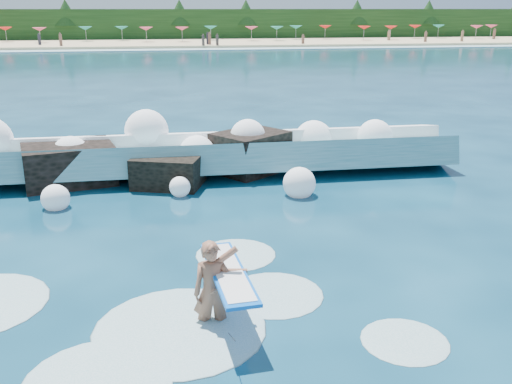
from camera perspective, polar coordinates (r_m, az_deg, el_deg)
ground at (r=11.31m, az=-5.96°, el=-9.27°), size 200.00×200.00×0.00m
beach at (r=88.20m, az=-9.24°, el=14.48°), size 140.00×20.00×0.40m
wet_band at (r=77.23m, az=-9.16°, el=13.91°), size 140.00×5.00×0.08m
treeline at (r=98.10m, az=-9.35°, el=16.15°), size 140.00×4.00×5.00m
breaking_wave at (r=18.66m, az=-8.90°, el=3.46°), size 18.67×2.88×1.61m
rock_cluster at (r=18.19m, az=-9.99°, el=2.78°), size 8.61×3.59×1.53m
surfer_with_board at (r=9.76m, az=-4.02°, el=-9.50°), size 1.00×2.96×1.80m
wave_spray at (r=18.44m, az=-10.42°, el=4.57°), size 14.94×4.68×2.14m
surf_foam at (r=10.35m, az=-11.35°, el=-12.34°), size 9.22×6.11×0.15m
beach_umbrellas at (r=90.22m, az=-9.41°, el=15.85°), size 111.20×6.80×0.50m
beachgoers at (r=84.70m, az=-8.48°, el=14.98°), size 105.35×13.31×1.94m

